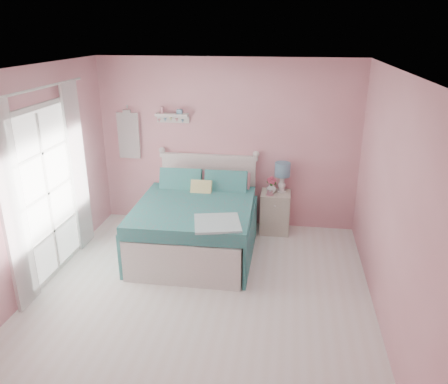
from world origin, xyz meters
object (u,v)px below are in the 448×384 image
(nightstand, at_px, (275,212))
(teacup, at_px, (270,193))
(bed, at_px, (197,224))
(table_lamp, at_px, (282,172))
(vase, at_px, (271,188))

(nightstand, height_order, teacup, teacup)
(bed, xyz_separation_m, nightstand, (1.07, 0.75, -0.08))
(nightstand, bearing_deg, table_lamp, 33.95)
(nightstand, relative_size, table_lamp, 1.38)
(table_lamp, bearing_deg, vase, -158.68)
(teacup, bearing_deg, nightstand, 50.86)
(nightstand, xyz_separation_m, table_lamp, (0.08, 0.05, 0.64))
(bed, xyz_separation_m, teacup, (0.98, 0.65, 0.28))
(bed, bearing_deg, vase, 35.54)
(table_lamp, bearing_deg, bed, -144.91)
(bed, height_order, vase, bed)
(table_lamp, xyz_separation_m, vase, (-0.15, -0.06, -0.24))
(nightstand, xyz_separation_m, vase, (-0.07, -0.01, 0.40))
(nightstand, relative_size, teacup, 7.33)
(vase, bearing_deg, table_lamp, 21.32)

